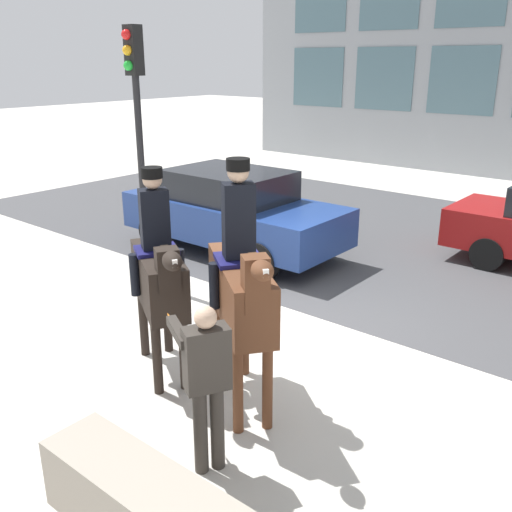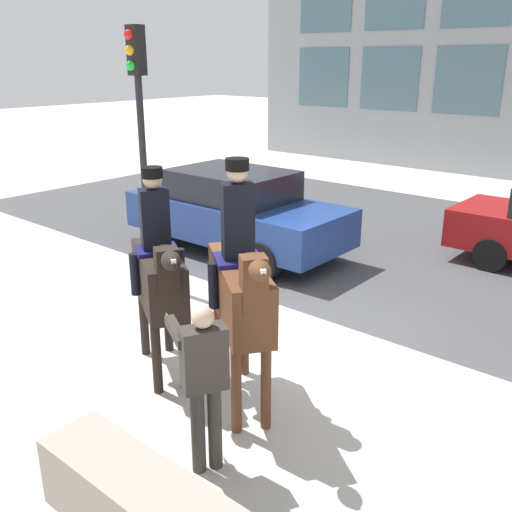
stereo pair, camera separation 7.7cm
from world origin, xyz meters
TOP-DOWN VIEW (x-y plane):
  - ground_plane at (0.00, 0.00)m, footprint 80.00×80.00m
  - road_surface at (0.00, 4.75)m, footprint 21.87×8.50m
  - mounted_horse_lead at (-0.54, -1.97)m, footprint 1.61×1.14m
  - mounted_horse_companion at (0.62, -1.86)m, footprint 1.67×1.38m
  - pedestrian_bystander at (1.10, -2.90)m, footprint 0.91×0.46m
  - street_car_near_lane at (-2.97, 2.04)m, footprint 4.49×1.96m
  - traffic_light at (-2.90, -0.22)m, footprint 0.24×0.29m

SIDE VIEW (x-z plane):
  - ground_plane at x=0.00m, z-range 0.00..0.00m
  - road_surface at x=0.00m, z-range 0.00..0.01m
  - street_car_near_lane at x=-2.97m, z-range 0.03..1.65m
  - pedestrian_bystander at x=1.10m, z-range 0.15..1.80m
  - mounted_horse_lead at x=-0.54m, z-range 0.03..2.53m
  - mounted_horse_companion at x=0.62m, z-range 0.03..2.74m
  - traffic_light at x=-2.90m, z-range 0.70..4.82m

